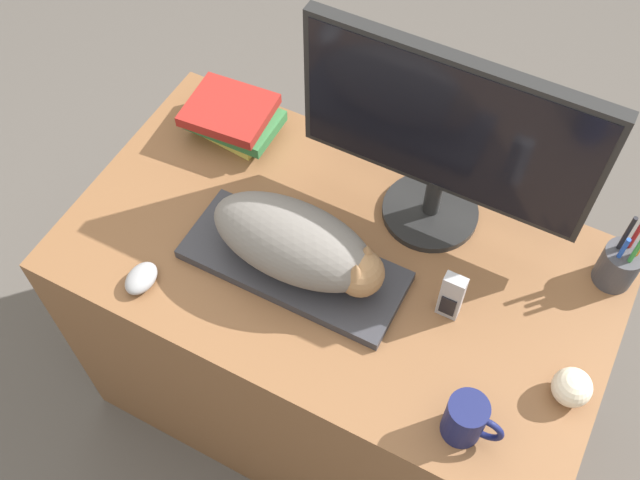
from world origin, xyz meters
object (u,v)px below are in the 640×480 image
at_px(pen_cup, 619,265).
at_px(book_stack, 233,118).
at_px(computer_mouse, 141,278).
at_px(phone, 451,297).
at_px(cat, 299,244).
at_px(baseball, 572,387).
at_px(monitor, 445,135).
at_px(keyboard, 294,265).
at_px(coffee_mug, 467,420).

distance_m(pen_cup, book_stack, 0.90).
xyz_separation_m(computer_mouse, phone, (0.58, 0.23, 0.04)).
xyz_separation_m(cat, baseball, (0.57, -0.01, -0.06)).
xyz_separation_m(monitor, baseball, (0.39, -0.27, -0.22)).
bearing_deg(baseball, book_stack, 162.75).
bearing_deg(book_stack, computer_mouse, -83.53).
bearing_deg(computer_mouse, baseball, 11.15).
height_order(computer_mouse, pen_cup, pen_cup).
bearing_deg(computer_mouse, phone, 21.37).
bearing_deg(keyboard, coffee_mug, -20.41).
bearing_deg(pen_cup, cat, -153.92).
relative_size(monitor, pen_cup, 3.07).
bearing_deg(cat, phone, 9.46).
xyz_separation_m(monitor, coffee_mug, (0.24, -0.42, -0.20)).
height_order(keyboard, cat, cat).
bearing_deg(baseball, pen_cup, 89.21).
distance_m(monitor, computer_mouse, 0.67).
bearing_deg(computer_mouse, coffee_mug, 1.04).
height_order(baseball, phone, phone).
xyz_separation_m(computer_mouse, pen_cup, (0.85, 0.46, 0.03)).
distance_m(baseball, phone, 0.27).
height_order(coffee_mug, baseball, coffee_mug).
distance_m(pen_cup, phone, 0.35).
bearing_deg(coffee_mug, book_stack, 149.96).
relative_size(pen_cup, phone, 1.54).
height_order(keyboard, coffee_mug, coffee_mug).
bearing_deg(cat, pen_cup, 26.08).
bearing_deg(computer_mouse, keyboard, 34.21).
bearing_deg(monitor, pen_cup, 3.43).
height_order(keyboard, monitor, monitor).
distance_m(coffee_mug, pen_cup, 0.47).
bearing_deg(computer_mouse, pen_cup, 28.33).
xyz_separation_m(computer_mouse, book_stack, (-0.05, 0.44, 0.03)).
height_order(monitor, book_stack, monitor).
height_order(coffee_mug, pen_cup, pen_cup).
relative_size(keyboard, coffee_mug, 4.23).
bearing_deg(coffee_mug, baseball, 46.05).
relative_size(monitor, computer_mouse, 7.36).
relative_size(cat, phone, 2.94).
distance_m(keyboard, book_stack, 0.41).
relative_size(monitor, book_stack, 2.77).
height_order(keyboard, computer_mouse, computer_mouse).
distance_m(cat, computer_mouse, 0.33).
distance_m(monitor, baseball, 0.52).
distance_m(cat, baseball, 0.57).
bearing_deg(phone, monitor, 121.36).
distance_m(keyboard, monitor, 0.40).
bearing_deg(baseball, keyboard, 179.12).
height_order(keyboard, phone, phone).
xyz_separation_m(cat, coffee_mug, (0.42, -0.16, -0.05)).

